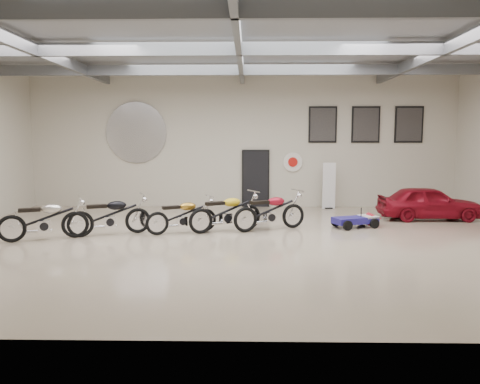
{
  "coord_description": "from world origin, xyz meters",
  "views": [
    {
      "loc": [
        0.25,
        -11.71,
        2.58
      ],
      "look_at": [
        0.0,
        1.2,
        1.1
      ],
      "focal_mm": 35.0,
      "sensor_mm": 36.0,
      "label": 1
    }
  ],
  "objects_px": {
    "banner_stand": "(329,185)",
    "motorcycle_yellow": "(226,211)",
    "motorcycle_silver": "(44,219)",
    "motorcycle_black": "(110,215)",
    "vintage_car": "(429,203)",
    "motorcycle_red": "(270,210)",
    "motorcycle_gold": "(182,215)",
    "go_kart": "(359,217)"
  },
  "relations": [
    {
      "from": "motorcycle_black",
      "to": "motorcycle_gold",
      "type": "bearing_deg",
      "value": -13.82
    },
    {
      "from": "banner_stand",
      "to": "go_kart",
      "type": "bearing_deg",
      "value": -89.88
    },
    {
      "from": "motorcycle_black",
      "to": "motorcycle_red",
      "type": "distance_m",
      "value": 4.39
    },
    {
      "from": "motorcycle_yellow",
      "to": "motorcycle_red",
      "type": "distance_m",
      "value": 1.25
    },
    {
      "from": "banner_stand",
      "to": "motorcycle_black",
      "type": "relative_size",
      "value": 0.82
    },
    {
      "from": "vintage_car",
      "to": "motorcycle_black",
      "type": "bearing_deg",
      "value": 105.34
    },
    {
      "from": "banner_stand",
      "to": "motorcycle_yellow",
      "type": "bearing_deg",
      "value": -133.65
    },
    {
      "from": "motorcycle_red",
      "to": "vintage_car",
      "type": "bearing_deg",
      "value": -5.39
    },
    {
      "from": "motorcycle_black",
      "to": "motorcycle_red",
      "type": "xyz_separation_m",
      "value": [
        4.32,
        0.77,
        0.01
      ]
    },
    {
      "from": "motorcycle_yellow",
      "to": "motorcycle_gold",
      "type": "bearing_deg",
      "value": 164.6
    },
    {
      "from": "motorcycle_yellow",
      "to": "banner_stand",
      "type": "bearing_deg",
      "value": 21.42
    },
    {
      "from": "motorcycle_gold",
      "to": "go_kart",
      "type": "xyz_separation_m",
      "value": [
        5.06,
        0.95,
        -0.22
      ]
    },
    {
      "from": "motorcycle_silver",
      "to": "motorcycle_black",
      "type": "xyz_separation_m",
      "value": [
        1.49,
        0.65,
        -0.0
      ]
    },
    {
      "from": "motorcycle_gold",
      "to": "motorcycle_red",
      "type": "height_order",
      "value": "motorcycle_red"
    },
    {
      "from": "vintage_car",
      "to": "go_kart",
      "type": "bearing_deg",
      "value": 118.49
    },
    {
      "from": "motorcycle_silver",
      "to": "motorcycle_red",
      "type": "bearing_deg",
      "value": -9.76
    },
    {
      "from": "motorcycle_gold",
      "to": "vintage_car",
      "type": "height_order",
      "value": "vintage_car"
    },
    {
      "from": "motorcycle_silver",
      "to": "motorcycle_yellow",
      "type": "height_order",
      "value": "motorcycle_yellow"
    },
    {
      "from": "banner_stand",
      "to": "go_kart",
      "type": "distance_m",
      "value": 3.74
    },
    {
      "from": "motorcycle_black",
      "to": "go_kart",
      "type": "xyz_separation_m",
      "value": [
        6.95,
        1.26,
        -0.27
      ]
    },
    {
      "from": "motorcycle_yellow",
      "to": "go_kart",
      "type": "relative_size",
      "value": 1.35
    },
    {
      "from": "motorcycle_black",
      "to": "motorcycle_gold",
      "type": "height_order",
      "value": "motorcycle_black"
    },
    {
      "from": "banner_stand",
      "to": "motorcycle_red",
      "type": "bearing_deg",
      "value": -123.57
    },
    {
      "from": "motorcycle_red",
      "to": "vintage_car",
      "type": "xyz_separation_m",
      "value": [
        5.16,
        1.87,
        -0.03
      ]
    },
    {
      "from": "motorcycle_silver",
      "to": "motorcycle_red",
      "type": "distance_m",
      "value": 5.98
    },
    {
      "from": "motorcycle_yellow",
      "to": "vintage_car",
      "type": "distance_m",
      "value": 6.72
    },
    {
      "from": "motorcycle_silver",
      "to": "vintage_car",
      "type": "relative_size",
      "value": 0.68
    },
    {
      "from": "banner_stand",
      "to": "motorcycle_gold",
      "type": "relative_size",
      "value": 0.9
    },
    {
      "from": "motorcycle_yellow",
      "to": "go_kart",
      "type": "bearing_deg",
      "value": -19.2
    },
    {
      "from": "motorcycle_gold",
      "to": "banner_stand",
      "type": "bearing_deg",
      "value": 18.99
    },
    {
      "from": "motorcycle_red",
      "to": "motorcycle_black",
      "type": "bearing_deg",
      "value": 164.78
    },
    {
      "from": "motorcycle_yellow",
      "to": "vintage_car",
      "type": "bearing_deg",
      "value": -11.19
    },
    {
      "from": "motorcycle_red",
      "to": "go_kart",
      "type": "height_order",
      "value": "motorcycle_red"
    },
    {
      "from": "motorcycle_black",
      "to": "motorcycle_silver",
      "type": "bearing_deg",
      "value": -179.37
    },
    {
      "from": "banner_stand",
      "to": "motorcycle_silver",
      "type": "bearing_deg",
      "value": -149.69
    },
    {
      "from": "motorcycle_gold",
      "to": "go_kart",
      "type": "bearing_deg",
      "value": -14.41
    },
    {
      "from": "banner_stand",
      "to": "vintage_car",
      "type": "bearing_deg",
      "value": -43.46
    },
    {
      "from": "motorcycle_silver",
      "to": "motorcycle_black",
      "type": "relative_size",
      "value": 1.0
    },
    {
      "from": "banner_stand",
      "to": "motorcycle_black",
      "type": "xyz_separation_m",
      "value": [
        -6.68,
        -4.94,
        -0.32
      ]
    },
    {
      "from": "motorcycle_silver",
      "to": "motorcycle_yellow",
      "type": "relative_size",
      "value": 0.99
    },
    {
      "from": "motorcycle_black",
      "to": "vintage_car",
      "type": "relative_size",
      "value": 0.68
    },
    {
      "from": "motorcycle_black",
      "to": "banner_stand",
      "type": "bearing_deg",
      "value": 13.61
    }
  ]
}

